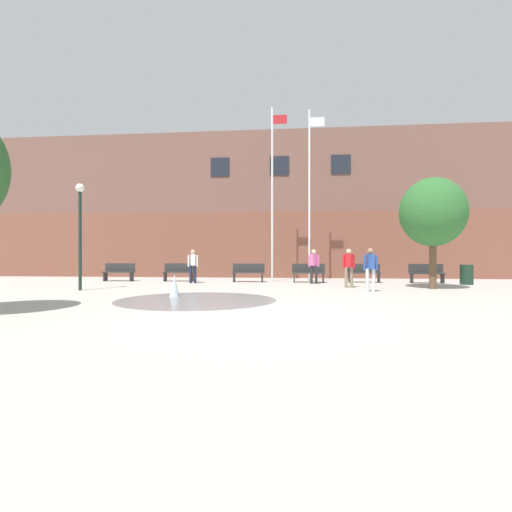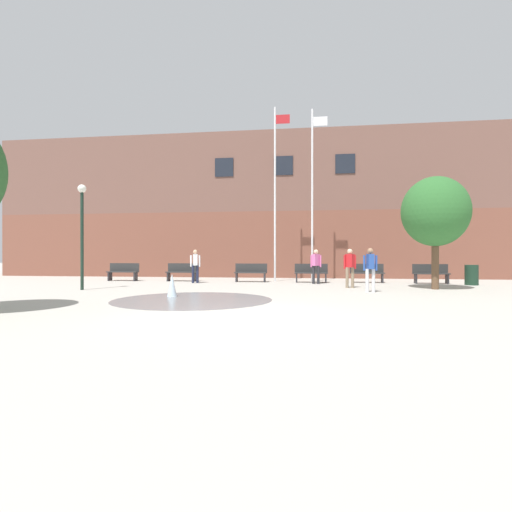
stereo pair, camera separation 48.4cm
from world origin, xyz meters
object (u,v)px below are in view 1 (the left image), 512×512
object	(u,v)px
street_tree_near_building	(433,212)
adult_in_red	(349,265)
park_bench_left_of_flagpoles	(179,272)
adult_watching	(370,266)
trash_can	(467,275)
flagpole_right	(310,191)
park_bench_under_left_flagpole	(248,272)
park_bench_under_right_flagpole	(364,273)
teen_by_trashcan	(193,263)
lamp_post_left_lane	(80,221)
adult_near_bench	(314,264)
park_bench_near_trashcan	(427,273)
park_bench_far_left	(119,272)
park_bench_center	(309,273)
flagpole_left	(273,189)

from	to	relation	value
street_tree_near_building	adult_in_red	bearing A→B (deg)	176.07
park_bench_left_of_flagpoles	adult_watching	world-z (taller)	adult_watching
trash_can	street_tree_near_building	size ratio (longest dim) A/B	0.20
flagpole_right	street_tree_near_building	world-z (taller)	flagpole_right
park_bench_under_left_flagpole	park_bench_under_right_flagpole	xyz separation A→B (m)	(5.64, 0.25, 0.00)
adult_watching	flagpole_right	size ratio (longest dim) A/B	0.18
teen_by_trashcan	park_bench_left_of_flagpoles	bearing A→B (deg)	21.48
park_bench_under_left_flagpole	trash_can	xyz separation A→B (m)	(10.04, -0.71, -0.03)
adult_watching	lamp_post_left_lane	size ratio (longest dim) A/B	0.39
teen_by_trashcan	adult_near_bench	bearing A→B (deg)	-106.99
teen_by_trashcan	adult_in_red	world-z (taller)	same
lamp_post_left_lane	street_tree_near_building	bearing A→B (deg)	8.69
park_bench_left_of_flagpoles	lamp_post_left_lane	bearing A→B (deg)	-112.54
park_bench_left_of_flagpoles	park_bench_under_left_flagpole	bearing A→B (deg)	-1.34
adult_in_red	adult_watching	bearing A→B (deg)	147.20
park_bench_under_left_flagpole	park_bench_near_trashcan	world-z (taller)	same
park_bench_under_right_flagpole	street_tree_near_building	world-z (taller)	street_tree_near_building
park_bench_far_left	street_tree_near_building	xyz separation A→B (m)	(14.43, -3.16, 2.55)
street_tree_near_building	lamp_post_left_lane	bearing A→B (deg)	-171.31
park_bench_near_trashcan	adult_watching	world-z (taller)	adult_watching
park_bench_far_left	park_bench_near_trashcan	world-z (taller)	same
park_bench_near_trashcan	flagpole_right	distance (m)	6.86
park_bench_center	flagpole_left	distance (m)	4.61
trash_can	adult_in_red	bearing A→B (deg)	-157.63
park_bench_left_of_flagpoles	lamp_post_left_lane	distance (m)	6.19
teen_by_trashcan	lamp_post_left_lane	world-z (taller)	lamp_post_left_lane
adult_watching	lamp_post_left_lane	world-z (taller)	lamp_post_left_lane
park_bench_far_left	adult_in_red	bearing A→B (deg)	-14.73
park_bench_under_right_flagpole	teen_by_trashcan	world-z (taller)	teen_by_trashcan
flagpole_left	flagpole_right	world-z (taller)	flagpole_left
flagpole_right	park_bench_under_right_flagpole	bearing A→B (deg)	-8.47
adult_near_bench	teen_by_trashcan	distance (m)	5.70
park_bench_center	teen_by_trashcan	distance (m)	5.61
park_bench_under_right_flagpole	flagpole_right	distance (m)	4.87
park_bench_center	teen_by_trashcan	world-z (taller)	teen_by_trashcan
park_bench_under_left_flagpole	trash_can	world-z (taller)	park_bench_under_left_flagpole
park_bench_under_left_flagpole	street_tree_near_building	size ratio (longest dim) A/B	0.36
park_bench_under_right_flagpole	park_bench_left_of_flagpoles	bearing A→B (deg)	-178.98
flagpole_right	teen_by_trashcan	bearing A→B (deg)	-162.36
park_bench_left_of_flagpoles	teen_by_trashcan	bearing A→B (deg)	-49.39
park_bench_left_of_flagpoles	adult_watching	bearing A→B (deg)	-29.62
park_bench_far_left	park_bench_near_trashcan	xyz separation A→B (m)	(15.18, 0.02, 0.00)
park_bench_under_left_flagpole	adult_watching	xyz separation A→B (m)	(5.06, -4.81, 0.45)
flagpole_left	teen_by_trashcan	bearing A→B (deg)	-154.37
park_bench_far_left	park_bench_under_left_flagpole	distance (m)	6.67
lamp_post_left_lane	adult_watching	bearing A→B (deg)	2.44
adult_in_red	adult_near_bench	bearing A→B (deg)	-16.35
park_bench_far_left	flagpole_right	world-z (taller)	flagpole_right
park_bench_far_left	park_bench_center	xyz separation A→B (m)	(9.64, 0.04, 0.00)
trash_can	park_bench_far_left	bearing A→B (deg)	177.70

